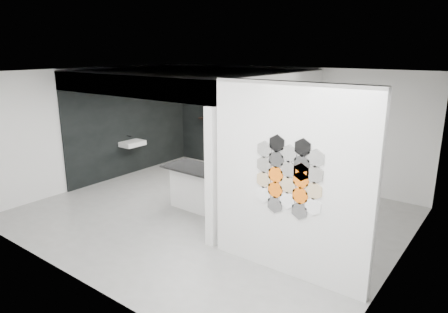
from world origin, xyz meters
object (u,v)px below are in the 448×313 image
Objects in this scene: kitchen_island at (206,189)px; glass_bowl at (288,127)px; kettle at (271,123)px; wall_basin at (133,144)px; utensil_cup at (217,117)px; glass_vase at (288,125)px; bottle_dark at (231,118)px; stockpot at (214,115)px; partition_panel at (289,182)px.

kitchen_island is 2.94m from glass_bowl.
kitchen_island is at bearing -62.38° from kettle.
utensil_cup reaches higher than wall_basin.
glass_vase is 0.97× the size of bottle_dark.
bottle_dark is at bearing -155.26° from kettle.
kettle is (-0.14, 2.78, 0.93)m from kitchen_island.
kitchen_island is (3.04, -0.71, -0.38)m from wall_basin.
utensil_cup is (1.18, 2.07, 0.53)m from wall_basin.
stockpot reaches higher than glass_bowl.
partition_panel is 4.39m from glass_bowl.
glass_bowl is 1.12× the size of utensil_cup.
partition_panel is 4.64m from kettle.
wall_basin is 4.01m from glass_vase.
stockpot is 1.52× the size of bottle_dark.
wall_basin is 2.39m from stockpot.
bottle_dark is (-1.40, 2.78, 0.93)m from kitchen_island.
glass_vase is 1.75m from bottle_dark.
glass_bowl is 2.21m from utensil_cup.
wall_basin is 4.77× the size of glass_bowl.
kettle is 1.26m from bottle_dark.
kettle is 0.49m from glass_vase.
partition_panel is 22.26× the size of glass_bowl.
wall_basin is at bearing -148.65° from glass_vase.
glass_vase is at bearing 118.23° from partition_panel.
kettle is at bearing 0.00° from bottle_dark.
wall_basin is at bearing 161.77° from partition_panel.
partition_panel reaches higher than glass_bowl.
stockpot reaches higher than utensil_cup.
bottle_dark is at bearing 0.00° from utensil_cup.
wall_basin is at bearing 167.98° from kitchen_island.
utensil_cup reaches higher than glass_bowl.
kitchen_island is at bearing -13.16° from wall_basin.
bottle_dark is at bearing 0.00° from stockpot.
kettle reaches higher than wall_basin.
utensil_cup is (-0.47, 0.00, -0.03)m from bottle_dark.
glass_vase is (0.00, 0.00, 0.03)m from glass_bowl.
wall_basin is (-5.46, 1.80, -0.55)m from partition_panel.
bottle_dark reaches higher than kettle.
kettle is (-2.56, 3.87, -0.00)m from partition_panel.
bottle_dark is (1.64, 2.07, 0.55)m from wall_basin.
wall_basin is at bearing -128.47° from bottle_dark.
glass_vase is at bearing 0.00° from stockpot.
kettle is at bearing 180.00° from glass_bowl.
stockpot is at bearing 180.00° from glass_vase.
partition_panel is 15.30× the size of kettle.
glass_vase is at bearing 84.00° from kitchen_island.
bottle_dark reaches higher than utensil_cup.
glass_bowl is at bearing 24.74° from kettle.
partition_panel is at bearing -42.02° from utensil_cup.
kettle is at bearing 94.03° from kitchen_island.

